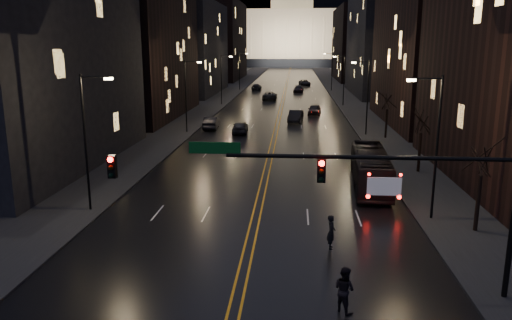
% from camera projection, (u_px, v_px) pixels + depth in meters
% --- Properties ---
extents(ground, '(900.00, 900.00, 0.00)m').
position_uv_depth(ground, '(239.00, 290.00, 22.42)').
color(ground, black).
rests_on(ground, ground).
extents(road, '(20.00, 320.00, 0.02)m').
position_uv_depth(road, '(287.00, 82.00, 148.69)').
color(road, black).
rests_on(road, ground).
extents(sidewalk_left, '(8.00, 320.00, 0.16)m').
position_uv_depth(sidewalk_left, '(241.00, 81.00, 149.73)').
color(sidewalk_left, black).
rests_on(sidewalk_left, ground).
extents(sidewalk_right, '(8.00, 320.00, 0.16)m').
position_uv_depth(sidewalk_right, '(335.00, 82.00, 147.62)').
color(sidewalk_right, black).
rests_on(sidewalk_right, ground).
extents(center_line, '(0.62, 320.00, 0.01)m').
position_uv_depth(center_line, '(287.00, 82.00, 148.69)').
color(center_line, orange).
rests_on(center_line, road).
extents(building_left_near, '(12.00, 28.00, 22.00)m').
position_uv_depth(building_left_near, '(24.00, 42.00, 42.89)').
color(building_left_near, black).
rests_on(building_left_near, ground).
extents(building_left_mid, '(12.00, 30.00, 28.00)m').
position_uv_depth(building_left_mid, '(137.00, 22.00, 73.30)').
color(building_left_mid, black).
rests_on(building_left_mid, ground).
extents(building_left_far, '(12.00, 34.00, 20.00)m').
position_uv_depth(building_left_far, '(191.00, 48.00, 111.11)').
color(building_left_far, black).
rests_on(building_left_far, ground).
extents(building_left_dist, '(12.00, 40.00, 24.00)m').
position_uv_depth(building_left_dist, '(222.00, 41.00, 157.29)').
color(building_left_dist, black).
rests_on(building_left_dist, ground).
extents(building_right_mid, '(12.00, 34.00, 26.00)m').
position_uv_depth(building_right_mid, '(383.00, 34.00, 107.26)').
color(building_right_mid, black).
rests_on(building_right_mid, ground).
extents(building_right_dist, '(12.00, 40.00, 22.00)m').
position_uv_depth(building_right_dist, '(356.00, 44.00, 154.34)').
color(building_right_dist, black).
rests_on(building_right_dist, ground).
extents(capitol, '(90.00, 50.00, 58.50)m').
position_uv_depth(capitol, '(291.00, 32.00, 261.38)').
color(capitol, black).
rests_on(capitol, ground).
extents(traffic_signal, '(17.29, 0.45, 7.00)m').
position_uv_depth(traffic_signal, '(379.00, 183.00, 20.82)').
color(traffic_signal, black).
rests_on(traffic_signal, ground).
extents(streetlamp_right_near, '(2.13, 0.25, 9.00)m').
position_uv_depth(streetlamp_right_near, '(434.00, 141.00, 30.17)').
color(streetlamp_right_near, black).
rests_on(streetlamp_right_near, ground).
extents(streetlamp_left_near, '(2.13, 0.25, 9.00)m').
position_uv_depth(streetlamp_left_near, '(88.00, 136.00, 31.80)').
color(streetlamp_left_near, black).
rests_on(streetlamp_left_near, ground).
extents(streetlamp_right_mid, '(2.13, 0.25, 9.00)m').
position_uv_depth(streetlamp_right_mid, '(366.00, 94.00, 59.31)').
color(streetlamp_right_mid, black).
rests_on(streetlamp_right_mid, ground).
extents(streetlamp_left_mid, '(2.13, 0.25, 9.00)m').
position_uv_depth(streetlamp_left_mid, '(187.00, 92.00, 60.94)').
color(streetlamp_left_mid, black).
rests_on(streetlamp_left_mid, ground).
extents(streetlamp_right_far, '(2.13, 0.25, 9.00)m').
position_uv_depth(streetlamp_right_far, '(343.00, 78.00, 88.45)').
color(streetlamp_right_far, black).
rests_on(streetlamp_right_far, ground).
extents(streetlamp_left_far, '(2.13, 0.25, 9.00)m').
position_uv_depth(streetlamp_left_far, '(222.00, 77.00, 90.08)').
color(streetlamp_left_far, black).
rests_on(streetlamp_left_far, ground).
extents(streetlamp_right_dist, '(2.13, 0.25, 9.00)m').
position_uv_depth(streetlamp_right_dist, '(331.00, 69.00, 117.59)').
color(streetlamp_right_dist, black).
rests_on(streetlamp_right_dist, ground).
extents(streetlamp_left_dist, '(2.13, 0.25, 9.00)m').
position_uv_depth(streetlamp_left_dist, '(240.00, 69.00, 119.22)').
color(streetlamp_left_dist, black).
rests_on(streetlamp_left_dist, ground).
extents(tree_right_near, '(2.40, 2.40, 6.65)m').
position_uv_depth(tree_right_near, '(483.00, 157.00, 28.19)').
color(tree_right_near, black).
rests_on(tree_right_near, ground).
extents(tree_right_mid, '(2.40, 2.40, 6.65)m').
position_uv_depth(tree_right_mid, '(422.00, 121.00, 41.78)').
color(tree_right_mid, black).
rests_on(tree_right_mid, ground).
extents(tree_right_far, '(2.40, 2.40, 6.65)m').
position_uv_depth(tree_right_far, '(388.00, 100.00, 57.33)').
color(tree_right_far, black).
rests_on(tree_right_far, ground).
extents(bus, '(3.16, 10.75, 2.96)m').
position_uv_depth(bus, '(370.00, 169.00, 38.16)').
color(bus, black).
rests_on(bus, ground).
extents(oncoming_car_a, '(2.10, 4.76, 1.59)m').
position_uv_depth(oncoming_car_a, '(240.00, 127.00, 61.96)').
color(oncoming_car_a, black).
rests_on(oncoming_car_a, ground).
extents(oncoming_car_b, '(1.90, 4.96, 1.61)m').
position_uv_depth(oncoming_car_b, '(211.00, 123.00, 65.16)').
color(oncoming_car_b, black).
rests_on(oncoming_car_b, ground).
extents(oncoming_car_c, '(2.75, 5.94, 1.65)m').
position_uv_depth(oncoming_car_c, '(270.00, 96.00, 99.77)').
color(oncoming_car_c, black).
rests_on(oncoming_car_c, ground).
extents(oncoming_car_d, '(2.30, 5.26, 1.50)m').
position_uv_depth(oncoming_car_d, '(256.00, 87.00, 121.71)').
color(oncoming_car_d, black).
rests_on(oncoming_car_d, ground).
extents(receding_car_a, '(2.35, 5.29, 1.69)m').
position_uv_depth(receding_car_a, '(296.00, 116.00, 70.73)').
color(receding_car_a, black).
rests_on(receding_car_a, ground).
extents(receding_car_b, '(2.34, 4.94, 1.63)m').
position_uv_depth(receding_car_b, '(314.00, 110.00, 78.20)').
color(receding_car_b, black).
rests_on(receding_car_b, ground).
extents(receding_car_c, '(2.51, 5.42, 1.53)m').
position_uv_depth(receding_car_c, '(299.00, 89.00, 114.91)').
color(receding_car_c, black).
rests_on(receding_car_c, ground).
extents(receding_car_d, '(3.32, 5.94, 1.57)m').
position_uv_depth(receding_car_d, '(305.00, 83.00, 134.28)').
color(receding_car_d, black).
rests_on(receding_car_d, ground).
extents(pedestrian_a, '(0.46, 0.69, 1.89)m').
position_uv_depth(pedestrian_a, '(331.00, 232.00, 26.73)').
color(pedestrian_a, black).
rests_on(pedestrian_a, ground).
extents(pedestrian_b, '(1.04, 1.05, 1.96)m').
position_uv_depth(pedestrian_b, '(344.00, 289.00, 20.40)').
color(pedestrian_b, black).
rests_on(pedestrian_b, ground).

